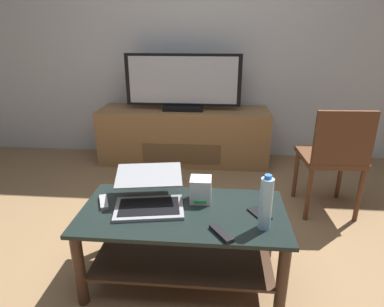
% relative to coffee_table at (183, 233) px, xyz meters
% --- Properties ---
extents(ground_plane, '(7.68, 7.68, 0.00)m').
position_rel_coffee_table_xyz_m(ground_plane, '(0.01, 0.01, -0.31)').
color(ground_plane, olive).
extents(back_wall, '(6.40, 0.12, 2.80)m').
position_rel_coffee_table_xyz_m(back_wall, '(0.01, 2.18, 1.09)').
color(back_wall, silver).
rests_on(back_wall, ground).
extents(coffee_table, '(1.14, 0.58, 0.46)m').
position_rel_coffee_table_xyz_m(coffee_table, '(0.00, 0.00, 0.00)').
color(coffee_table, black).
rests_on(coffee_table, ground).
extents(media_cabinet, '(1.82, 0.51, 0.59)m').
position_rel_coffee_table_xyz_m(media_cabinet, '(-0.20, 1.86, -0.02)').
color(media_cabinet, olive).
rests_on(media_cabinet, ground).
extents(television, '(1.20, 0.20, 0.58)m').
position_rel_coffee_table_xyz_m(television, '(-0.20, 1.84, 0.55)').
color(television, black).
rests_on(television, media_cabinet).
extents(dining_chair, '(0.46, 0.46, 0.87)m').
position_rel_coffee_table_xyz_m(dining_chair, '(1.06, 0.84, 0.19)').
color(dining_chair, '#59331E').
rests_on(dining_chair, ground).
extents(laptop, '(0.44, 0.46, 0.17)m').
position_rel_coffee_table_xyz_m(laptop, '(-0.20, 0.06, 0.21)').
color(laptop, gray).
rests_on(laptop, coffee_table).
extents(router_box, '(0.12, 0.12, 0.14)m').
position_rel_coffee_table_xyz_m(router_box, '(0.09, 0.12, 0.22)').
color(router_box, silver).
rests_on(router_box, coffee_table).
extents(water_bottle_near, '(0.06, 0.06, 0.29)m').
position_rel_coffee_table_xyz_m(water_bottle_near, '(0.43, -0.13, 0.29)').
color(water_bottle_near, '#99C6E5').
rests_on(water_bottle_near, coffee_table).
extents(cell_phone, '(0.13, 0.16, 0.01)m').
position_rel_coffee_table_xyz_m(cell_phone, '(0.42, -0.01, 0.15)').
color(cell_phone, black).
rests_on(cell_phone, coffee_table).
extents(tv_remote, '(0.10, 0.16, 0.02)m').
position_rel_coffee_table_xyz_m(tv_remote, '(-0.46, 0.04, 0.16)').
color(tv_remote, '#99999E').
rests_on(tv_remote, coffee_table).
extents(soundbar_remote, '(0.13, 0.16, 0.02)m').
position_rel_coffee_table_xyz_m(soundbar_remote, '(0.21, -0.21, 0.16)').
color(soundbar_remote, black).
rests_on(soundbar_remote, coffee_table).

